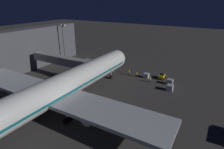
{
  "coord_description": "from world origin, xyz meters",
  "views": [
    {
      "loc": [
        -28.34,
        30.63,
        23.24
      ],
      "look_at": [
        -3.0,
        -12.5,
        3.5
      ],
      "focal_mm": 30.15,
      "sensor_mm": 36.0,
      "label": 1
    }
  ],
  "objects_px": {
    "ground_crew_marshaller_fwd": "(150,79)",
    "baggage_container_spare": "(170,88)",
    "airliner_at_gate": "(47,95)",
    "baggage_tug_spare": "(162,76)",
    "apron_floodlight_mast": "(64,40)",
    "traffic_cone_nose_port": "(125,74)",
    "traffic_cone_nose_starboard": "(114,71)",
    "baggage_container_far_row": "(170,82)",
    "jet_bridge": "(66,61)",
    "ground_crew_near_nose_gear": "(129,72)",
    "ground_crew_by_belt_loader": "(137,74)",
    "baggage_container_near_belt": "(146,76)"
  },
  "relations": [
    {
      "from": "ground_crew_by_belt_loader",
      "to": "airliner_at_gate",
      "type": "bearing_deg",
      "value": 78.01
    },
    {
      "from": "jet_bridge",
      "to": "baggage_container_near_belt",
      "type": "xyz_separation_m",
      "value": [
        -21.94,
        -12.98,
        -4.87
      ]
    },
    {
      "from": "apron_floodlight_mast",
      "to": "baggage_tug_spare",
      "type": "xyz_separation_m",
      "value": [
        -39.54,
        -1.68,
        -8.0
      ]
    },
    {
      "from": "ground_crew_marshaller_fwd",
      "to": "traffic_cone_nose_starboard",
      "type": "height_order",
      "value": "ground_crew_marshaller_fwd"
    },
    {
      "from": "baggage_container_near_belt",
      "to": "traffic_cone_nose_port",
      "type": "relative_size",
      "value": 3.0
    },
    {
      "from": "ground_crew_marshaller_fwd",
      "to": "traffic_cone_nose_starboard",
      "type": "xyz_separation_m",
      "value": [
        13.98,
        -2.07,
        -0.67
      ]
    },
    {
      "from": "baggage_tug_spare",
      "to": "ground_crew_marshaller_fwd",
      "type": "height_order",
      "value": "baggage_tug_spare"
    },
    {
      "from": "traffic_cone_nose_port",
      "to": "traffic_cone_nose_starboard",
      "type": "relative_size",
      "value": 1.0
    },
    {
      "from": "baggage_tug_spare",
      "to": "baggage_container_spare",
      "type": "distance_m",
      "value": 8.38
    },
    {
      "from": "ground_crew_by_belt_loader",
      "to": "traffic_cone_nose_starboard",
      "type": "distance_m",
      "value": 8.75
    },
    {
      "from": "traffic_cone_nose_port",
      "to": "jet_bridge",
      "type": "bearing_deg",
      "value": 39.6
    },
    {
      "from": "apron_floodlight_mast",
      "to": "traffic_cone_nose_port",
      "type": "bearing_deg",
      "value": 178.37
    },
    {
      "from": "airliner_at_gate",
      "to": "ground_crew_near_nose_gear",
      "type": "distance_m",
      "value": 31.49
    },
    {
      "from": "traffic_cone_nose_port",
      "to": "baggage_container_far_row",
      "type": "bearing_deg",
      "value": 178.27
    },
    {
      "from": "airliner_at_gate",
      "to": "apron_floodlight_mast",
      "type": "distance_m",
      "value": 40.75
    },
    {
      "from": "baggage_container_near_belt",
      "to": "baggage_container_spare",
      "type": "distance_m",
      "value": 10.52
    },
    {
      "from": "traffic_cone_nose_port",
      "to": "traffic_cone_nose_starboard",
      "type": "bearing_deg",
      "value": 0.0
    },
    {
      "from": "baggage_tug_spare",
      "to": "traffic_cone_nose_port",
      "type": "relative_size",
      "value": 4.94
    },
    {
      "from": "apron_floodlight_mast",
      "to": "baggage_container_near_belt",
      "type": "xyz_separation_m",
      "value": [
        -34.96,
        -0.04,
        -8.03
      ]
    },
    {
      "from": "apron_floodlight_mast",
      "to": "ground_crew_by_belt_loader",
      "type": "relative_size",
      "value": 8.57
    },
    {
      "from": "baggage_container_near_belt",
      "to": "traffic_cone_nose_starboard",
      "type": "xyz_separation_m",
      "value": [
        11.66,
        0.83,
        -0.48
      ]
    },
    {
      "from": "ground_crew_near_nose_gear",
      "to": "traffic_cone_nose_starboard",
      "type": "distance_m",
      "value": 5.89
    },
    {
      "from": "baggage_container_far_row",
      "to": "ground_crew_marshaller_fwd",
      "type": "height_order",
      "value": "ground_crew_marshaller_fwd"
    },
    {
      "from": "baggage_container_far_row",
      "to": "apron_floodlight_mast",
      "type": "bearing_deg",
      "value": -1.66
    },
    {
      "from": "baggage_container_near_belt",
      "to": "baggage_tug_spare",
      "type": "bearing_deg",
      "value": -160.28
    },
    {
      "from": "apron_floodlight_mast",
      "to": "traffic_cone_nose_port",
      "type": "xyz_separation_m",
      "value": [
        -27.7,
        0.79,
        -8.5
      ]
    },
    {
      "from": "baggage_container_far_row",
      "to": "baggage_container_near_belt",
      "type": "bearing_deg",
      "value": -9.27
    },
    {
      "from": "ground_crew_near_nose_gear",
      "to": "apron_floodlight_mast",
      "type": "bearing_deg",
      "value": -1.29
    },
    {
      "from": "ground_crew_near_nose_gear",
      "to": "ground_crew_marshaller_fwd",
      "type": "height_order",
      "value": "ground_crew_near_nose_gear"
    },
    {
      "from": "baggage_container_near_belt",
      "to": "traffic_cone_nose_starboard",
      "type": "relative_size",
      "value": 3.0
    },
    {
      "from": "apron_floodlight_mast",
      "to": "ground_crew_near_nose_gear",
      "type": "height_order",
      "value": "apron_floodlight_mast"
    },
    {
      "from": "baggage_container_near_belt",
      "to": "baggage_container_far_row",
      "type": "relative_size",
      "value": 0.98
    },
    {
      "from": "jet_bridge",
      "to": "traffic_cone_nose_port",
      "type": "relative_size",
      "value": 42.58
    },
    {
      "from": "baggage_container_spare",
      "to": "traffic_cone_nose_port",
      "type": "xyz_separation_m",
      "value": [
        16.23,
        -4.67,
        -0.57
      ]
    },
    {
      "from": "apron_floodlight_mast",
      "to": "baggage_container_near_belt",
      "type": "height_order",
      "value": "apron_floodlight_mast"
    },
    {
      "from": "airliner_at_gate",
      "to": "traffic_cone_nose_starboard",
      "type": "distance_m",
      "value": 31.34
    },
    {
      "from": "baggage_container_far_row",
      "to": "ground_crew_near_nose_gear",
      "type": "xyz_separation_m",
      "value": [
        13.69,
        -0.59,
        0.23
      ]
    },
    {
      "from": "ground_crew_marshaller_fwd",
      "to": "baggage_container_spare",
      "type": "bearing_deg",
      "value": 158.68
    },
    {
      "from": "jet_bridge",
      "to": "baggage_container_spare",
      "type": "distance_m",
      "value": 32.16
    },
    {
      "from": "baggage_container_near_belt",
      "to": "traffic_cone_nose_starboard",
      "type": "bearing_deg",
      "value": 4.07
    },
    {
      "from": "airliner_at_gate",
      "to": "traffic_cone_nose_port",
      "type": "relative_size",
      "value": 117.61
    },
    {
      "from": "jet_bridge",
      "to": "ground_crew_near_nose_gear",
      "type": "distance_m",
      "value": 20.79
    },
    {
      "from": "jet_bridge",
      "to": "ground_crew_by_belt_loader",
      "type": "height_order",
      "value": "jet_bridge"
    },
    {
      "from": "baggage_container_far_row",
      "to": "traffic_cone_nose_starboard",
      "type": "height_order",
      "value": "baggage_container_far_row"
    },
    {
      "from": "airliner_at_gate",
      "to": "ground_crew_marshaller_fwd",
      "type": "relative_size",
      "value": 37.57
    },
    {
      "from": "baggage_tug_spare",
      "to": "baggage_container_near_belt",
      "type": "bearing_deg",
      "value": 19.72
    },
    {
      "from": "baggage_container_far_row",
      "to": "traffic_cone_nose_port",
      "type": "bearing_deg",
      "value": -1.73
    },
    {
      "from": "baggage_container_far_row",
      "to": "ground_crew_by_belt_loader",
      "type": "height_order",
      "value": "ground_crew_by_belt_loader"
    },
    {
      "from": "baggage_tug_spare",
      "to": "baggage_container_far_row",
      "type": "height_order",
      "value": "baggage_tug_spare"
    },
    {
      "from": "airliner_at_gate",
      "to": "ground_crew_marshaller_fwd",
      "type": "bearing_deg",
      "value": -112.28
    }
  ]
}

